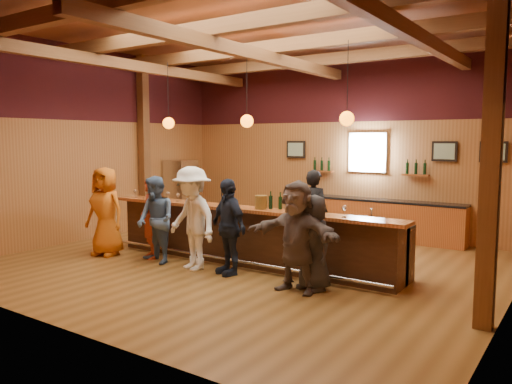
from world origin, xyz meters
TOP-DOWN VIEW (x-y plane):
  - room at (0.00, 0.06)m, footprint 9.04×9.00m
  - bar_counter at (0.02, 0.15)m, footprint 6.30×1.07m
  - back_bar_cabinet at (1.20, 3.72)m, footprint 4.00×0.52m
  - window at (0.80, 3.95)m, footprint 0.95×0.09m
  - framed_pictures at (1.67, 3.94)m, footprint 5.35×0.05m
  - wine_shelves at (0.80, 3.88)m, footprint 3.00×0.18m
  - pendant_lights at (0.00, 0.00)m, footprint 4.24×0.24m
  - stainless_fridge at (-4.10, 2.60)m, footprint 0.70×0.70m
  - customer_orange at (-2.80, -1.04)m, footprint 0.96×0.71m
  - customer_redvest at (-1.84, -0.71)m, footprint 0.70×0.63m
  - customer_denim at (-1.46, -0.95)m, footprint 0.95×0.82m
  - customer_white at (-0.58, -0.90)m, footprint 1.35×0.97m
  - customer_navy at (0.15, -0.79)m, footprint 1.07×0.75m
  - customer_brown at (1.64, -1.00)m, footprint 1.63×0.55m
  - customer_dark at (1.81, -0.76)m, footprint 0.86×0.71m
  - bartender at (0.79, 1.19)m, footprint 0.65×0.43m
  - ice_bucket at (0.43, -0.17)m, footprint 0.22×0.22m
  - bottle_a at (0.57, -0.07)m, footprint 0.07×0.07m
  - bottle_b at (0.75, -0.02)m, footprint 0.07×0.07m
  - glass_a at (-2.84, -0.20)m, footprint 0.08×0.08m
  - glass_b at (-1.92, -0.14)m, footprint 0.08×0.08m
  - glass_c at (-1.58, -0.20)m, footprint 0.07×0.07m
  - glass_d at (-1.20, -0.22)m, footprint 0.08×0.08m
  - glass_e at (-0.28, -0.22)m, footprint 0.07×0.07m
  - glass_f at (1.04, -0.26)m, footprint 0.09×0.09m
  - glass_g at (1.53, -0.22)m, footprint 0.09×0.09m
  - glass_h at (2.10, -0.25)m, footprint 0.09×0.09m

SIDE VIEW (x-z plane):
  - back_bar_cabinet at x=1.20m, z-range 0.00..0.95m
  - bar_counter at x=0.02m, z-range -0.03..1.08m
  - customer_dark at x=1.81m, z-range 0.00..1.51m
  - customer_redvest at x=-1.84m, z-range 0.00..1.61m
  - customer_denim at x=-1.46m, z-range 0.00..1.67m
  - customer_navy at x=0.15m, z-range 0.00..1.69m
  - customer_brown at x=1.64m, z-range 0.00..1.74m
  - bartender at x=0.79m, z-range 0.00..1.77m
  - stainless_fridge at x=-4.10m, z-range 0.00..1.80m
  - customer_orange at x=-2.80m, z-range 0.00..1.81m
  - customer_white at x=-0.58m, z-range 0.00..1.88m
  - glass_e at x=-0.28m, z-range 1.14..1.30m
  - glass_c at x=-1.58m, z-range 1.15..1.31m
  - bottle_b at x=0.75m, z-range 1.08..1.39m
  - ice_bucket at x=0.43m, z-range 1.11..1.35m
  - glass_a at x=-2.84m, z-range 1.15..1.32m
  - glass_b at x=-1.92m, z-range 1.15..1.32m
  - bottle_a at x=0.57m, z-range 1.07..1.40m
  - glass_d at x=-1.20m, z-range 1.15..1.34m
  - glass_g at x=1.53m, z-range 1.15..1.35m
  - glass_h at x=2.10m, z-range 1.15..1.35m
  - glass_f at x=1.04m, z-range 1.15..1.35m
  - wine_shelves at x=0.80m, z-range 1.47..1.77m
  - window at x=0.80m, z-range 1.57..2.52m
  - framed_pictures at x=1.67m, z-range 1.88..2.33m
  - pendant_lights at x=0.00m, z-range 2.02..3.39m
  - room at x=0.00m, z-range 0.95..5.47m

